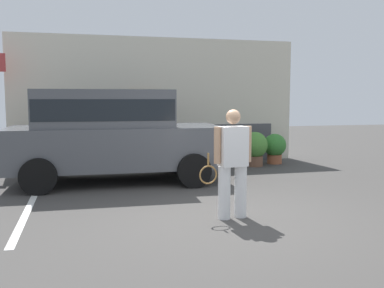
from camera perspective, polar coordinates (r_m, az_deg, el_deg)
The scene contains 7 objects.
ground_plane at distance 6.87m, azimuth 4.57°, elevation -9.72°, with size 40.00×40.00×0.00m, color #423F3D.
parking_stripe_0 at distance 8.02m, azimuth -20.75°, elevation -7.77°, with size 0.12×4.40×0.01m, color silver.
house_frontage at distance 12.48m, azimuth -4.49°, elevation 5.22°, with size 8.16×0.40×3.58m.
parked_suv at distance 9.68m, azimuth -10.64°, elevation 1.69°, with size 4.66×2.29×2.05m.
tennis_player_man at distance 6.70m, azimuth 5.37°, elevation -2.45°, with size 0.89×0.31×1.70m.
potted_plant_by_porch at distance 11.99m, azimuth 8.28°, elevation -0.41°, with size 0.72×0.72×0.95m.
potted_plant_secondary at distance 12.55m, azimuth 10.89°, elevation -0.39°, with size 0.65×0.65×0.86m.
Camera 1 is at (-2.17, -6.25, 1.87)m, focal length 40.29 mm.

